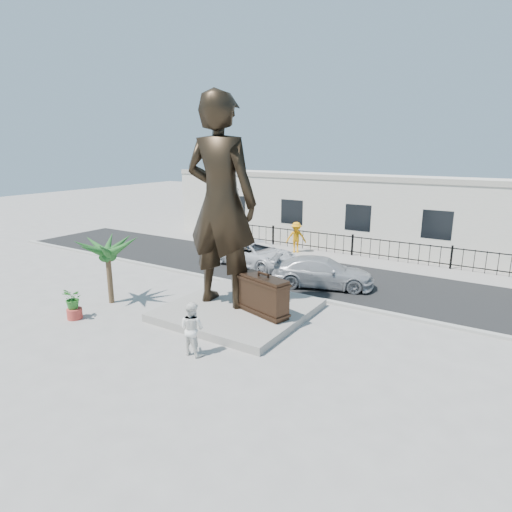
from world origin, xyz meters
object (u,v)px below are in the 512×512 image
at_px(tourist, 192,328).
at_px(car_white, 256,254).
at_px(suitcase, 263,295).
at_px(statue, 221,202).

height_order(tourist, car_white, tourist).
height_order(suitcase, car_white, suitcase).
height_order(statue, suitcase, statue).
bearing_deg(tourist, suitcase, -98.85).
relative_size(statue, car_white, 1.61).
distance_m(statue, tourist, 5.21).
bearing_deg(tourist, car_white, -68.47).
relative_size(suitcase, car_white, 0.41).
xyz_separation_m(statue, tourist, (1.49, -3.59, -3.47)).
xyz_separation_m(tourist, car_white, (-3.83, 9.73, -0.15)).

